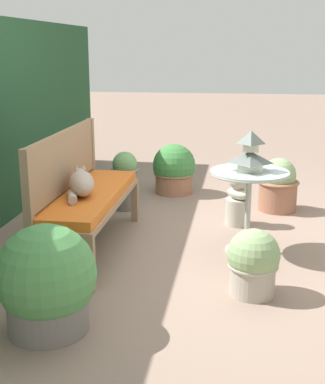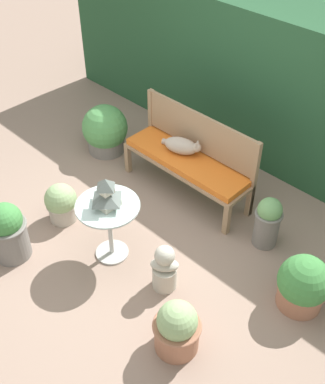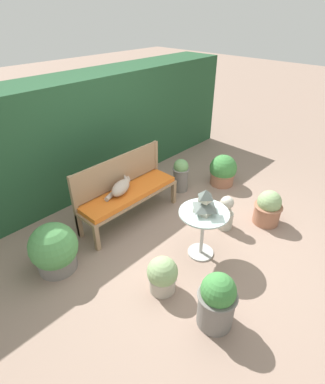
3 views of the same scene
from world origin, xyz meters
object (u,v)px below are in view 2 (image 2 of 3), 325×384
(potted_plant_path_edge, at_px, (303,285))
(garden_bench, at_px, (186,164))
(pagoda_birdhouse, at_px, (106,194))
(cat, at_px, (182,146))
(potted_plant_table_near, at_px, (268,221))
(potted_plant_bench_left, at_px, (177,328))
(garden_bust, at_px, (165,269))
(patio_table, at_px, (109,216))
(potted_plant_patio_mid, at_px, (61,203))
(potted_plant_bench_right, at_px, (8,231))
(potted_plant_table_far, at_px, (105,131))

(potted_plant_path_edge, bearing_deg, garden_bench, 166.45)
(pagoda_birdhouse, bearing_deg, cat, 100.36)
(potted_plant_table_near, distance_m, potted_plant_bench_left, 1.52)
(pagoda_birdhouse, bearing_deg, garden_bust, 6.57)
(potted_plant_bench_left, xyz_separation_m, potted_plant_path_edge, (0.50, 1.10, 0.01))
(patio_table, relative_size, potted_plant_path_edge, 1.20)
(cat, relative_size, patio_table, 0.77)
(cat, bearing_deg, garden_bust, -73.02)
(potted_plant_patio_mid, bearing_deg, patio_table, 2.49)
(garden_bust, relative_size, potted_plant_bench_left, 0.98)
(cat, distance_m, pagoda_birdhouse, 1.31)
(pagoda_birdhouse, relative_size, potted_plant_patio_mid, 0.70)
(garden_bust, bearing_deg, potted_plant_path_edge, -3.23)
(potted_plant_bench_right, bearing_deg, garden_bench, 73.04)
(garden_bench, relative_size, potted_plant_path_edge, 2.86)
(potted_plant_table_far, distance_m, potted_plant_bench_left, 2.95)
(potted_plant_table_near, relative_size, potted_plant_path_edge, 1.06)
(potted_plant_patio_mid, bearing_deg, cat, 67.77)
(cat, bearing_deg, pagoda_birdhouse, -99.62)
(cat, distance_m, potted_plant_bench_right, 2.04)
(potted_plant_table_far, bearing_deg, potted_plant_bench_left, -29.16)
(potted_plant_patio_mid, bearing_deg, potted_plant_bench_right, -84.92)
(patio_table, bearing_deg, potted_plant_path_edge, 25.26)
(potted_plant_table_far, bearing_deg, garden_bench, 4.28)
(pagoda_birdhouse, distance_m, potted_plant_bench_left, 1.33)
(potted_plant_path_edge, bearing_deg, potted_plant_table_near, 148.69)
(potted_plant_table_far, xyz_separation_m, potted_plant_table_near, (2.40, 0.07, 0.01))
(patio_table, bearing_deg, potted_plant_table_far, 141.06)
(garden_bench, xyz_separation_m, potted_plant_bench_right, (-0.59, -1.92, -0.08))
(garden_bench, xyz_separation_m, potted_plant_patio_mid, (-0.65, -1.26, -0.18))
(garden_bench, height_order, garden_bust, garden_bust)
(cat, height_order, potted_plant_table_far, cat)
(pagoda_birdhouse, xyz_separation_m, potted_plant_table_far, (-1.40, 1.13, -0.49))
(potted_plant_bench_left, distance_m, potted_plant_patio_mid, 1.96)
(potted_plant_table_far, distance_m, potted_plant_path_edge, 3.09)
(patio_table, xyz_separation_m, pagoda_birdhouse, (0.00, 0.00, 0.28))
(patio_table, relative_size, potted_plant_table_far, 1.04)
(garden_bench, bearing_deg, potted_plant_bench_right, -106.96)
(pagoda_birdhouse, height_order, potted_plant_bench_left, pagoda_birdhouse)
(garden_bust, bearing_deg, potted_plant_patio_mid, 145.94)
(potted_plant_bench_left, relative_size, potted_plant_patio_mid, 1.18)
(patio_table, height_order, potted_plant_table_near, patio_table)
(potted_plant_table_far, relative_size, potted_plant_table_near, 1.08)
(potted_plant_table_far, bearing_deg, potted_plant_path_edge, -6.25)
(garden_bench, xyz_separation_m, potted_plant_table_far, (-1.28, -0.10, -0.11))
(pagoda_birdhouse, height_order, garden_bust, pagoda_birdhouse)
(potted_plant_table_near, bearing_deg, patio_table, -130.10)
(garden_bench, relative_size, potted_plant_table_near, 2.70)
(potted_plant_table_near, bearing_deg, potted_plant_path_edge, -31.31)
(potted_plant_table_far, bearing_deg, potted_plant_bench_right, -69.25)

